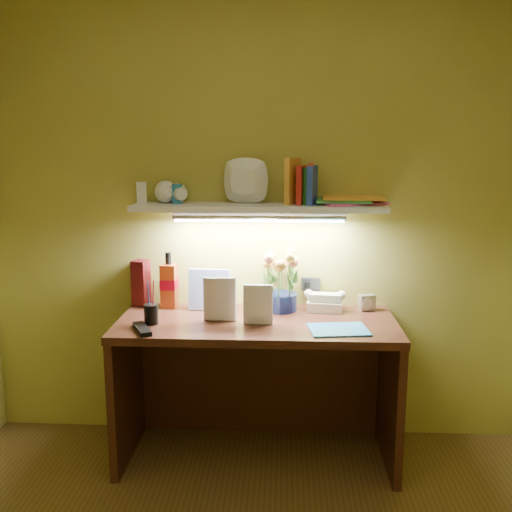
{
  "coord_description": "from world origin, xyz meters",
  "views": [
    {
      "loc": [
        0.13,
        -1.54,
        1.62
      ],
      "look_at": [
        -0.01,
        1.35,
        1.05
      ],
      "focal_mm": 40.0,
      "sensor_mm": 36.0,
      "label": 1
    }
  ],
  "objects_px": {
    "whisky_bottle": "(169,280)",
    "desk": "(257,390)",
    "flower_bouquet": "(280,281)",
    "telephone": "(325,300)",
    "desk_clock": "(367,303)"
  },
  "relations": [
    {
      "from": "flower_bouquet",
      "to": "desk_clock",
      "type": "relative_size",
      "value": 3.74
    },
    {
      "from": "desk",
      "to": "whisky_bottle",
      "type": "height_order",
      "value": "whisky_bottle"
    },
    {
      "from": "telephone",
      "to": "whisky_bottle",
      "type": "relative_size",
      "value": 0.61
    },
    {
      "from": "flower_bouquet",
      "to": "desk_clock",
      "type": "bearing_deg",
      "value": 1.66
    },
    {
      "from": "desk_clock",
      "to": "whisky_bottle",
      "type": "relative_size",
      "value": 0.28
    },
    {
      "from": "desk",
      "to": "telephone",
      "type": "relative_size",
      "value": 7.63
    },
    {
      "from": "whisky_bottle",
      "to": "desk_clock",
      "type": "bearing_deg",
      "value": -0.4
    },
    {
      "from": "desk",
      "to": "whisky_bottle",
      "type": "relative_size",
      "value": 4.63
    },
    {
      "from": "flower_bouquet",
      "to": "desk_clock",
      "type": "height_order",
      "value": "flower_bouquet"
    },
    {
      "from": "desk",
      "to": "whisky_bottle",
      "type": "bearing_deg",
      "value": 156.5
    },
    {
      "from": "whisky_bottle",
      "to": "flower_bouquet",
      "type": "bearing_deg",
      "value": -1.99
    },
    {
      "from": "telephone",
      "to": "whisky_bottle",
      "type": "bearing_deg",
      "value": -175.3
    },
    {
      "from": "whisky_bottle",
      "to": "desk",
      "type": "bearing_deg",
      "value": -23.5
    },
    {
      "from": "desk",
      "to": "desk_clock",
      "type": "height_order",
      "value": "desk_clock"
    },
    {
      "from": "flower_bouquet",
      "to": "telephone",
      "type": "relative_size",
      "value": 1.74
    }
  ]
}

